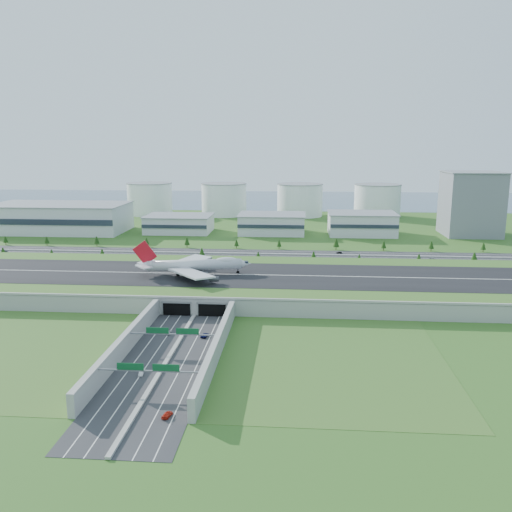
# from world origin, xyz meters

# --- Properties ---
(ground) EXTENTS (1200.00, 1200.00, 0.00)m
(ground) POSITION_xyz_m (0.00, 0.00, 0.00)
(ground) COLOR #2F4B17
(ground) RESTS_ON ground
(airfield_deck) EXTENTS (520.00, 100.00, 9.20)m
(airfield_deck) POSITION_xyz_m (0.00, -0.09, 4.12)
(airfield_deck) COLOR gray
(airfield_deck) RESTS_ON ground
(underpass_road) EXTENTS (38.80, 120.40, 8.00)m
(underpass_road) POSITION_xyz_m (0.00, -99.42, 3.43)
(underpass_road) COLOR #28282B
(underpass_road) RESTS_ON ground
(sign_gantry_near) EXTENTS (38.70, 0.70, 9.80)m
(sign_gantry_near) POSITION_xyz_m (0.00, -95.04, 6.95)
(sign_gantry_near) COLOR gray
(sign_gantry_near) RESTS_ON ground
(sign_gantry_far) EXTENTS (38.70, 0.70, 9.80)m
(sign_gantry_far) POSITION_xyz_m (0.00, -130.04, 6.95)
(sign_gantry_far) COLOR gray
(sign_gantry_far) RESTS_ON ground
(north_expressway) EXTENTS (560.00, 36.00, 0.12)m
(north_expressway) POSITION_xyz_m (0.00, 95.00, 0.06)
(north_expressway) COLOR #28282B
(north_expressway) RESTS_ON ground
(tree_row) EXTENTS (508.91, 48.72, 8.49)m
(tree_row) POSITION_xyz_m (17.38, 96.59, 4.67)
(tree_row) COLOR #3D2819
(tree_row) RESTS_ON ground
(hangar_west) EXTENTS (120.00, 60.00, 25.00)m
(hangar_west) POSITION_xyz_m (-170.00, 185.00, 12.50)
(hangar_west) COLOR silver
(hangar_west) RESTS_ON ground
(hangar_mid_a) EXTENTS (58.00, 42.00, 15.00)m
(hangar_mid_a) POSITION_xyz_m (-60.00, 190.00, 7.50)
(hangar_mid_a) COLOR silver
(hangar_mid_a) RESTS_ON ground
(hangar_mid_b) EXTENTS (58.00, 42.00, 17.00)m
(hangar_mid_b) POSITION_xyz_m (25.00, 190.00, 8.50)
(hangar_mid_b) COLOR silver
(hangar_mid_b) RESTS_ON ground
(hangar_mid_c) EXTENTS (58.00, 42.00, 19.00)m
(hangar_mid_c) POSITION_xyz_m (105.00, 190.00, 9.50)
(hangar_mid_c) COLOR silver
(hangar_mid_c) RESTS_ON ground
(office_tower) EXTENTS (46.00, 46.00, 55.00)m
(office_tower) POSITION_xyz_m (200.00, 195.00, 27.50)
(office_tower) COLOR slate
(office_tower) RESTS_ON ground
(fuel_tank_a) EXTENTS (50.00, 50.00, 35.00)m
(fuel_tank_a) POSITION_xyz_m (-120.00, 310.00, 17.50)
(fuel_tank_a) COLOR white
(fuel_tank_a) RESTS_ON ground
(fuel_tank_b) EXTENTS (50.00, 50.00, 35.00)m
(fuel_tank_b) POSITION_xyz_m (-35.00, 310.00, 17.50)
(fuel_tank_b) COLOR white
(fuel_tank_b) RESTS_ON ground
(fuel_tank_c) EXTENTS (50.00, 50.00, 35.00)m
(fuel_tank_c) POSITION_xyz_m (50.00, 310.00, 17.50)
(fuel_tank_c) COLOR white
(fuel_tank_c) RESTS_ON ground
(fuel_tank_d) EXTENTS (50.00, 50.00, 35.00)m
(fuel_tank_d) POSITION_xyz_m (135.00, 310.00, 17.50)
(fuel_tank_d) COLOR white
(fuel_tank_d) RESTS_ON ground
(bay_water) EXTENTS (1200.00, 260.00, 0.06)m
(bay_water) POSITION_xyz_m (0.00, 480.00, 0.03)
(bay_water) COLOR #374F69
(bay_water) RESTS_ON ground
(boeing_747) EXTENTS (65.14, 61.01, 20.33)m
(boeing_747) POSITION_xyz_m (-9.37, -1.96, 13.78)
(boeing_747) COLOR silver
(boeing_747) RESTS_ON airfield_deck
(car_0) EXTENTS (2.09, 4.17, 1.36)m
(car_0) POSITION_xyz_m (-6.36, -76.25, 0.80)
(car_0) COLOR silver
(car_0) RESTS_ON ground
(car_1) EXTENTS (2.12, 4.53, 1.44)m
(car_1) POSITION_xyz_m (-6.25, -117.82, 0.84)
(car_1) COLOR silver
(car_1) RESTS_ON ground
(car_2) EXTENTS (3.35, 5.65, 1.47)m
(car_2) POSITION_xyz_m (9.74, -78.07, 0.86)
(car_2) COLOR #0D1143
(car_2) RESTS_ON ground
(car_3) EXTENTS (3.05, 5.31, 1.45)m
(car_3) POSITION_xyz_m (10.09, -146.60, 0.84)
(car_3) COLOR #B61F10
(car_3) RESTS_ON ground
(car_4) EXTENTS (4.78, 3.37, 1.51)m
(car_4) POSITION_xyz_m (-170.73, 87.88, 0.88)
(car_4) COLOR slate
(car_4) RESTS_ON ground
(car_5) EXTENTS (4.31, 2.09, 1.36)m
(car_5) POSITION_xyz_m (79.15, 102.43, 0.80)
(car_5) COLOR black
(car_5) RESTS_ON ground
(car_6) EXTENTS (5.27, 3.77, 1.33)m
(car_6) POSITION_xyz_m (143.32, 86.77, 0.79)
(car_6) COLOR silver
(car_6) RESTS_ON ground
(car_7) EXTENTS (5.59, 2.54, 1.59)m
(car_7) POSITION_xyz_m (-66.00, 102.16, 0.91)
(car_7) COLOR white
(car_7) RESTS_ON ground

